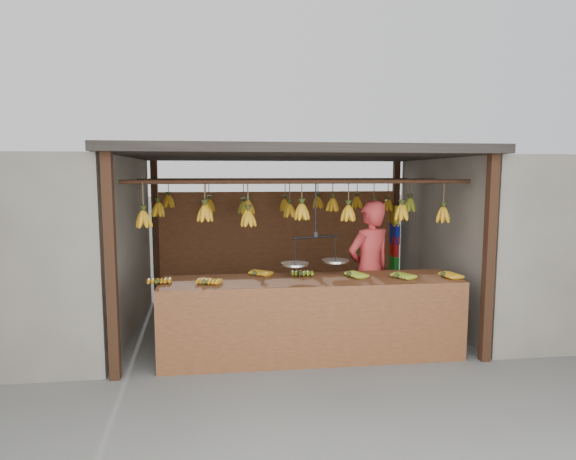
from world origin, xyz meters
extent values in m
plane|color=#5B5B57|center=(0.00, 0.00, 0.00)|extent=(80.00, 80.00, 0.00)
cube|color=black|center=(-2.00, -1.50, 1.15)|extent=(0.10, 0.10, 2.30)
cube|color=black|center=(2.00, -1.50, 1.15)|extent=(0.10, 0.10, 2.30)
cube|color=black|center=(-2.00, 1.50, 1.15)|extent=(0.10, 0.10, 2.30)
cube|color=black|center=(2.00, 1.50, 1.15)|extent=(0.10, 0.10, 2.30)
cube|color=black|center=(0.00, 0.00, 2.35)|extent=(4.30, 3.30, 0.10)
cylinder|color=black|center=(0.00, -1.00, 2.00)|extent=(4.00, 0.05, 0.05)
cylinder|color=black|center=(0.00, 0.00, 2.00)|extent=(4.00, 0.05, 0.05)
cylinder|color=black|center=(0.00, 1.00, 2.00)|extent=(4.00, 0.05, 0.05)
cube|color=brown|center=(0.00, 1.50, 0.90)|extent=(4.00, 0.06, 1.80)
cube|color=slate|center=(-3.60, 0.00, 1.15)|extent=(3.00, 3.00, 2.30)
cube|color=slate|center=(3.60, 0.00, 1.15)|extent=(3.00, 3.00, 2.30)
cube|color=brown|center=(0.10, -1.10, 0.86)|extent=(3.39, 0.75, 0.08)
cube|color=brown|center=(0.10, -1.48, 0.45)|extent=(3.39, 0.04, 0.90)
cube|color=black|center=(-1.50, -1.43, 0.41)|extent=(0.07, 0.07, 0.82)
cube|color=black|center=(1.69, -1.43, 0.41)|extent=(0.07, 0.07, 0.82)
cube|color=black|center=(-1.50, -0.77, 0.41)|extent=(0.07, 0.07, 0.82)
cube|color=black|center=(1.69, -0.77, 0.41)|extent=(0.07, 0.07, 0.82)
ellipsoid|color=orange|center=(-1.59, -1.21, 0.93)|extent=(0.19, 0.25, 0.06)
ellipsoid|color=orange|center=(-1.08, -1.29, 0.93)|extent=(0.25, 0.29, 0.06)
ellipsoid|color=orange|center=(-0.52, -0.90, 0.93)|extent=(0.29, 0.30, 0.06)
ellipsoid|color=#92A523|center=(0.00, -0.99, 0.93)|extent=(0.23, 0.28, 0.06)
ellipsoid|color=#92A523|center=(0.55, -1.10, 0.93)|extent=(0.29, 0.26, 0.06)
ellipsoid|color=#92A523|center=(1.07, -1.24, 0.93)|extent=(0.30, 0.27, 0.06)
ellipsoid|color=orange|center=(1.61, -1.25, 0.93)|extent=(0.27, 0.22, 0.06)
ellipsoid|color=orange|center=(-1.75, -1.04, 1.60)|extent=(0.16, 0.16, 0.28)
ellipsoid|color=orange|center=(-1.09, -1.00, 1.65)|extent=(0.16, 0.16, 0.28)
ellipsoid|color=orange|center=(-0.61, -0.97, 1.59)|extent=(0.16, 0.16, 0.28)
ellipsoid|color=orange|center=(-0.01, -1.02, 1.66)|extent=(0.16, 0.16, 0.28)
ellipsoid|color=orange|center=(0.55, -0.95, 1.63)|extent=(0.16, 0.16, 0.28)
ellipsoid|color=orange|center=(1.18, -0.99, 1.64)|extent=(0.16, 0.16, 0.28)
ellipsoid|color=orange|center=(1.70, -0.97, 1.60)|extent=(0.16, 0.16, 0.28)
ellipsoid|color=orange|center=(-1.74, -0.02, 1.63)|extent=(0.16, 0.16, 0.28)
ellipsoid|color=orange|center=(-1.12, -0.03, 1.63)|extent=(0.16, 0.16, 0.28)
ellipsoid|color=orange|center=(-0.57, 0.05, 1.64)|extent=(0.16, 0.16, 0.28)
ellipsoid|color=orange|center=(-0.01, 0.05, 1.59)|extent=(0.16, 0.16, 0.28)
ellipsoid|color=orange|center=(0.58, 0.02, 1.67)|extent=(0.16, 0.16, 0.28)
ellipsoid|color=orange|center=(1.16, 0.03, 1.62)|extent=(0.16, 0.16, 0.28)
ellipsoid|color=#92A523|center=(1.65, -0.03, 1.66)|extent=(0.16, 0.16, 0.28)
ellipsoid|color=orange|center=(-1.73, 1.04, 1.67)|extent=(0.16, 0.16, 0.28)
ellipsoid|color=orange|center=(-1.12, 1.02, 1.61)|extent=(0.16, 0.16, 0.28)
ellipsoid|color=#92A523|center=(-0.60, 0.95, 1.58)|extent=(0.16, 0.16, 0.28)
ellipsoid|color=orange|center=(0.04, 1.01, 1.61)|extent=(0.16, 0.16, 0.28)
ellipsoid|color=orange|center=(0.56, 1.02, 1.64)|extent=(0.16, 0.16, 0.28)
ellipsoid|color=orange|center=(1.17, 0.95, 1.64)|extent=(0.16, 0.16, 0.28)
ellipsoid|color=orange|center=(1.71, 1.05, 1.59)|extent=(0.16, 0.16, 0.28)
cylinder|color=black|center=(0.16, -1.00, 1.68)|extent=(0.02, 0.02, 0.63)
cylinder|color=black|center=(0.16, -1.00, 1.37)|extent=(0.55, 0.19, 0.02)
cylinder|color=silver|center=(-0.09, -1.07, 1.07)|extent=(0.31, 0.31, 0.02)
cylinder|color=silver|center=(0.41, -0.93, 1.07)|extent=(0.31, 0.31, 0.02)
imported|color=#BF3333|center=(0.92, -0.60, 0.88)|extent=(0.76, 0.65, 1.76)
cube|color=yellow|center=(1.94, 1.35, 1.39)|extent=(0.08, 0.26, 0.34)
cube|color=#1426BF|center=(1.94, 1.35, 1.09)|extent=(0.08, 0.26, 0.34)
cube|color=red|center=(1.94, 1.35, 0.88)|extent=(0.08, 0.26, 0.34)
cube|color=#199926|center=(1.94, 1.35, 0.54)|extent=(0.08, 0.26, 0.34)
camera|label=1|loc=(-0.83, -6.39, 2.08)|focal=30.00mm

